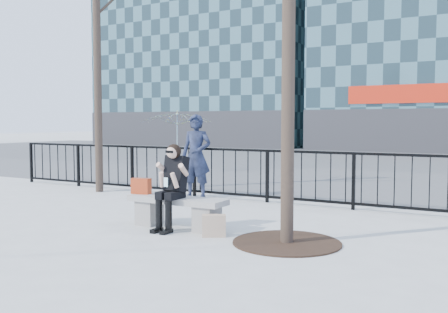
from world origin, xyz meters
The scene contains 10 objects.
ground centered at (0.00, 0.00, 0.00)m, with size 120.00×120.00×0.00m, color #A3A39E.
street_surface centered at (0.00, 15.00, 0.00)m, with size 60.00×23.00×0.01m, color #474747.
railing centered at (0.00, 3.00, 0.55)m, with size 14.00×0.06×1.10m.
tree_grate centered at (1.90, -0.10, 0.01)m, with size 1.50×1.50×0.02m, color black.
bench_main centered at (0.00, 0.00, 0.30)m, with size 1.65×0.46×0.49m.
seated_woman centered at (0.00, -0.16, 0.67)m, with size 0.50×0.64×1.34m.
handbag centered at (-0.73, 0.02, 0.62)m, with size 0.31×0.15×0.26m, color #AD3515.
shopping_bag centered at (0.82, -0.25, 0.16)m, with size 0.34×0.13×0.33m, color #CEB091.
standing_man centered at (-1.42, 2.80, 0.92)m, with size 0.68×0.44×1.85m, color black.
vendor_umbrella centered at (-4.90, 7.09, 1.03)m, with size 2.25×2.30×2.07m, color yellow.
Camera 1 is at (4.46, -6.44, 1.67)m, focal length 40.00 mm.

